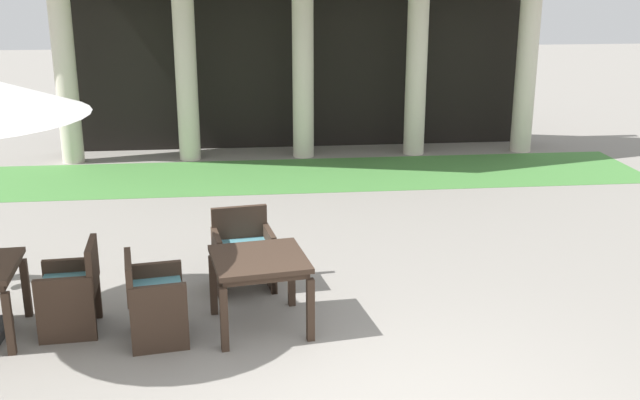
% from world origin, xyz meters
% --- Properties ---
extents(lawn_strip, '(11.44, 2.25, 0.01)m').
position_xyz_m(lawn_strip, '(0.00, 7.60, 0.00)').
color(lawn_strip, '#47843D').
rests_on(lawn_strip, ground).
extents(patio_table_near_foreground, '(1.00, 1.00, 0.74)m').
position_xyz_m(patio_table_near_foreground, '(-1.02, 1.93, 0.63)').
color(patio_table_near_foreground, '#38281E').
rests_on(patio_table_near_foreground, ground).
extents(patio_chair_near_foreground_west, '(0.61, 0.70, 0.84)m').
position_xyz_m(patio_chair_near_foreground_west, '(-2.02, 1.77, 0.42)').
color(patio_chair_near_foreground_west, '#38281E').
rests_on(patio_chair_near_foreground_west, ground).
extents(patio_chair_near_foreground_north, '(0.71, 0.63, 0.86)m').
position_xyz_m(patio_chair_near_foreground_north, '(-1.18, 2.93, 0.41)').
color(patio_chair_near_foreground_north, '#38281E').
rests_on(patio_chair_near_foreground_north, ground).
extents(patio_chair_mid_left_east, '(0.58, 0.60, 0.89)m').
position_xyz_m(patio_chair_mid_left_east, '(-2.82, 2.04, 0.42)').
color(patio_chair_mid_left_east, '#38281E').
rests_on(patio_chair_mid_left_east, ground).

